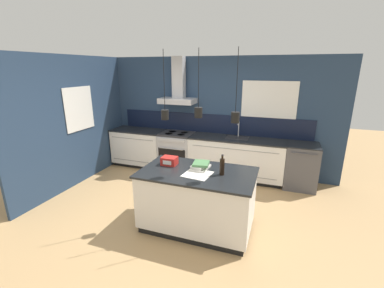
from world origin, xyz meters
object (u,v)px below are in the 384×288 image
book_stack (201,166)px  red_supply_box (169,161)px  dishwasher (301,166)px  bottle_on_island (222,166)px  oven_range (177,152)px

book_stack → red_supply_box: red_supply_box is taller
book_stack → red_supply_box: size_ratio=1.53×
dishwasher → bottle_on_island: 2.39m
book_stack → red_supply_box: (-0.51, 0.01, 0.01)m
oven_range → bottle_on_island: (1.53, -2.00, 0.58)m
bottle_on_island → red_supply_box: (-0.86, 0.11, -0.06)m
book_stack → oven_range: bearing=122.0°
dishwasher → bottle_on_island: (-1.18, -2.00, 0.58)m
oven_range → red_supply_box: size_ratio=3.92×
dishwasher → red_supply_box: 2.83m
oven_range → bottle_on_island: size_ratio=3.05×
oven_range → dishwasher: size_ratio=1.00×
bottle_on_island → red_supply_box: 0.87m
oven_range → dishwasher: 2.71m
dishwasher → red_supply_box: red_supply_box is taller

